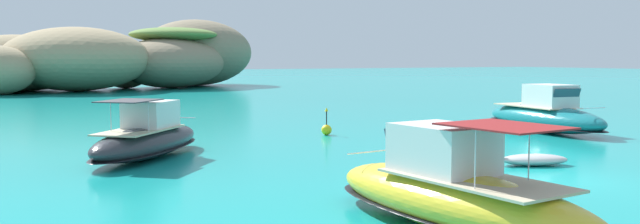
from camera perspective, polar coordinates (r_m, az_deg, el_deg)
ground_plane at (r=23.30m, az=20.24°, el=-5.65°), size 400.00×400.00×0.00m
islet_large at (r=86.55m, az=-24.37°, el=3.92°), size 35.09×26.18×7.96m
islet_small at (r=94.06m, az=-12.09°, el=4.94°), size 27.10×27.84×9.78m
motorboat_teal at (r=37.79m, az=19.45°, el=-0.33°), size 3.74×9.29×2.66m
motorboat_yellow at (r=15.86m, az=11.85°, el=-7.20°), size 3.35×8.68×2.66m
motorboat_charcoal at (r=27.34m, az=-15.18°, el=-2.32°), size 6.94×7.55×2.48m
dinghy_tender at (r=25.92m, az=18.58°, el=-4.06°), size 2.82×2.06×0.58m
channel_buoy at (r=34.10m, az=0.59°, el=-1.52°), size 0.56×0.56×1.48m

